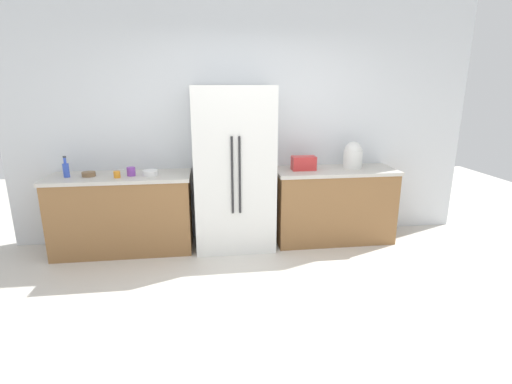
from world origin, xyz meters
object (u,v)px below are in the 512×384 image
cup_a (117,174)px  bowl_b (150,173)px  refrigerator (234,169)px  toaster (304,163)px  bottle_a (66,169)px  bowl_a (89,174)px  cup_b (131,171)px  rice_cooker (353,155)px

cup_a → bowl_b: 0.35m
refrigerator → cup_a: 1.27m
bowl_b → toaster: bearing=2.2°
bottle_a → bowl_a: bottle_a is taller
cup_b → bowl_a: size_ratio=0.67×
toaster → cup_a: size_ratio=3.87×
toaster → rice_cooker: bearing=3.8°
toaster → cup_b: bearing=-178.7°
bowl_a → cup_a: bearing=-19.0°
bottle_a → cup_a: bottle_a is taller
rice_cooker → bowl_b: 2.38m
toaster → bowl_a: 2.42m
bottle_a → cup_b: bottle_a is taller
bowl_a → bowl_b: bearing=-4.4°
refrigerator → bottle_a: 1.82m
cup_a → bowl_b: bearing=10.1°
rice_cooker → bowl_a: size_ratio=2.23×
bottle_a → bowl_a: 0.23m
refrigerator → rice_cooker: refrigerator is taller
rice_cooker → bottle_a: bearing=-178.8°
cup_a → bowl_a: (-0.32, 0.11, -0.01)m
rice_cooker → bottle_a: (-3.26, -0.07, -0.07)m
toaster → bottle_a: 2.64m
cup_b → bowl_b: (0.21, -0.02, -0.02)m
cup_a → bowl_b: (0.34, 0.06, -0.01)m
toaster → bowl_a: toaster is taller
bowl_a → bowl_b: bowl_b is taller
rice_cooker → cup_b: bearing=-178.1°
cup_a → cup_b: 0.16m
rice_cooker → refrigerator: bearing=-176.9°
bottle_a → toaster: bearing=0.5°
cup_a → bowl_a: size_ratio=0.50×
refrigerator → cup_b: (-1.13, -0.01, 0.01)m
bottle_a → cup_b: bearing=-1.8°
rice_cooker → bottle_a: rice_cooker is taller
bowl_a → bowl_b: size_ratio=0.85×
refrigerator → cup_b: bearing=-179.5°
refrigerator → bowl_a: bearing=179.2°
rice_cooker → cup_a: bearing=-176.5°
rice_cooker → bottle_a: 3.26m
rice_cooker → cup_b: rice_cooker is taller
refrigerator → bottle_a: size_ratio=8.04×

